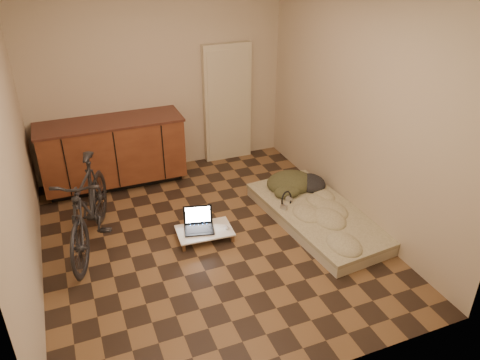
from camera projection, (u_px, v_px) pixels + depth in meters
name	position (u px, v px, depth m)	size (l,w,h in m)	color
room_shell	(206.00, 131.00, 4.60)	(3.50, 4.00, 2.60)	brown
cabinets	(113.00, 153.00, 6.14)	(1.84, 0.62, 0.91)	black
appliance_panel	(227.00, 103.00, 6.71)	(0.70, 0.10, 1.70)	beige
bicycle	(88.00, 203.00, 4.88)	(0.49, 1.66, 1.07)	black
futon	(318.00, 216.00, 5.50)	(1.08, 1.96, 0.16)	#C0B89A
clothing_pile	(296.00, 177.00, 5.90)	(0.65, 0.54, 0.26)	#393A22
headphones	(287.00, 199.00, 5.51)	(0.24, 0.22, 0.16)	black
lap_desk	(205.00, 231.00, 5.21)	(0.63, 0.43, 0.10)	brown
laptop	(199.00, 224.00, 5.22)	(0.38, 0.36, 0.22)	black
mouse	(227.00, 228.00, 5.21)	(0.05, 0.09, 0.03)	silver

